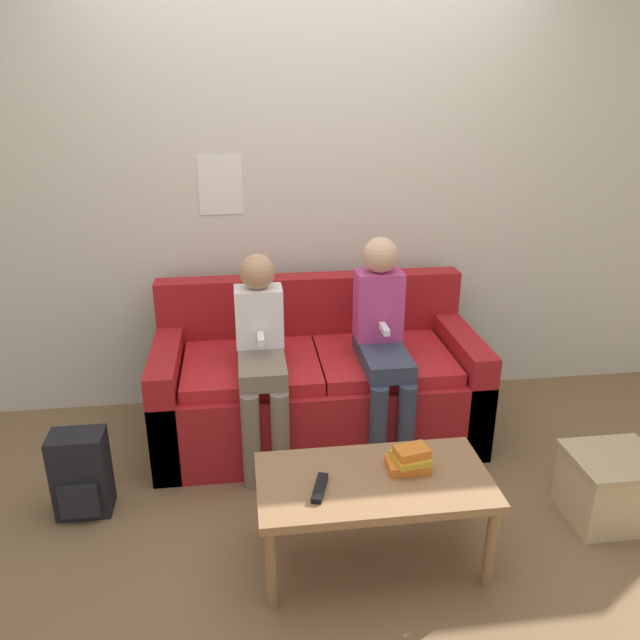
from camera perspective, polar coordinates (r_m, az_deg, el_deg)
name	(u,v)px	position (r m, az deg, el deg)	size (l,w,h in m)	color
ground_plane	(330,485)	(3.18, 0.91, -14.84)	(10.00, 10.00, 0.00)	brown
wall_back	(306,186)	(3.59, -1.33, 12.17)	(8.00, 0.06, 2.60)	beige
couch	(317,385)	(3.45, -0.29, -5.99)	(1.72, 0.79, 0.83)	maroon
coffee_table	(374,488)	(2.58, 4.92, -15.04)	(0.93, 0.48, 0.40)	#8E6642
person_left	(261,349)	(3.12, -5.42, -2.69)	(0.24, 0.54, 1.06)	#756656
person_right	(383,336)	(3.19, 5.75, -1.50)	(0.24, 0.54, 1.13)	#33384C
tv_remote	(320,488)	(2.47, -0.02, -15.09)	(0.09, 0.17, 0.02)	black
book_stack	(410,459)	(2.59, 8.19, -12.51)	(0.17, 0.15, 0.10)	orange
storage_box	(611,487)	(3.17, 25.04, -13.66)	(0.39, 0.34, 0.32)	#CCB284
backpack	(81,475)	(3.10, -21.00, -13.06)	(0.24, 0.19, 0.41)	black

